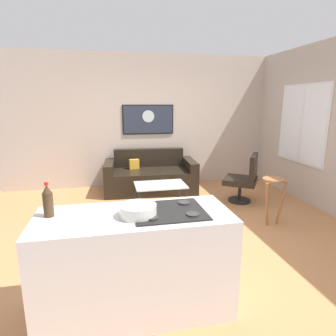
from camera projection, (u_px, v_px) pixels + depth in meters
ground at (176, 229)px, 4.19m from camera, size 6.40×6.40×0.04m
back_wall at (151, 121)px, 6.18m from camera, size 6.40×0.05×2.80m
right_wall at (328, 127)px, 4.68m from camera, size 0.05×6.40×2.80m
couch at (150, 177)px, 5.90m from camera, size 1.89×1.01×0.83m
coffee_table at (160, 186)px, 4.90m from camera, size 0.87×0.59×0.43m
armchair at (245, 178)px, 5.19m from camera, size 0.79×0.80×0.90m
bar_stool at (273, 189)px, 4.23m from camera, size 0.36×0.36×0.71m
kitchen_counter at (136, 262)px, 2.46m from camera, size 1.63×0.68×0.92m
soda_bottle at (48, 201)px, 2.29m from camera, size 0.08×0.08×0.29m
mixing_bowl at (138, 211)px, 2.31m from camera, size 0.30×0.30×0.10m
wall_painting at (148, 119)px, 6.12m from camera, size 1.10×0.03×0.63m
window at (302, 124)px, 5.24m from camera, size 0.03×1.31×1.45m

